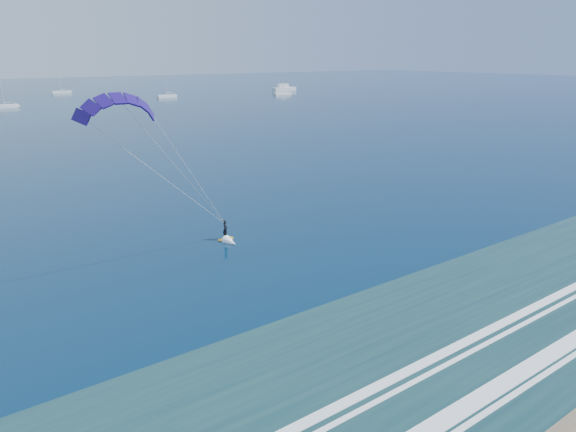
# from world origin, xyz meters

# --- Properties ---
(kitesurfer_rig) EXTENTS (16.39, 8.50, 16.39)m
(kitesurfer_rig) POSITION_xyz_m (-9.95, 32.50, 8.44)
(kitesurfer_rig) COLOR gold
(kitesurfer_rig) RESTS_ON ground
(motor_yacht) EXTENTS (12.80, 3.41, 5.58)m
(motor_yacht) POSITION_xyz_m (128.81, 213.39, 1.39)
(motor_yacht) COLOR white
(motor_yacht) RESTS_ON ground
(sailboat_3) EXTENTS (8.46, 2.40, 11.77)m
(sailboat_3) POSITION_xyz_m (-1.50, 198.30, 0.68)
(sailboat_3) COLOR white
(sailboat_3) RESTS_ON ground
(sailboat_4) EXTENTS (8.61, 2.40, 11.72)m
(sailboat_4) POSITION_xyz_m (31.80, 261.72, 0.68)
(sailboat_4) COLOR white
(sailboat_4) RESTS_ON ground
(sailboat_5) EXTENTS (8.35, 2.40, 11.45)m
(sailboat_5) POSITION_xyz_m (62.87, 208.28, 0.68)
(sailboat_5) COLOR white
(sailboat_5) RESTS_ON ground
(sailboat_6) EXTENTS (8.81, 2.40, 11.92)m
(sailboat_6) POSITION_xyz_m (112.77, 191.90, 0.68)
(sailboat_6) COLOR white
(sailboat_6) RESTS_ON ground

